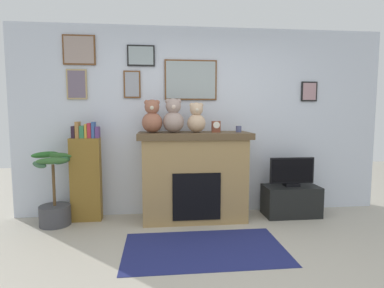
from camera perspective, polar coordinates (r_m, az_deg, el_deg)
name	(u,v)px	position (r m, az deg, el deg)	size (l,w,h in m)	color
ground_plane	(235,283)	(2.95, 7.75, -23.54)	(12.00, 12.00, 0.00)	#B0A898
back_wall	(202,121)	(4.53, 1.81, 4.14)	(5.20, 0.15, 2.60)	silver
fireplace	(194,176)	(4.25, 0.38, -5.71)	(1.47, 0.63, 1.17)	#9A7B4C
bookshelf	(86,175)	(4.41, -18.54, -5.30)	(0.39, 0.16, 1.31)	brown
potted_plant	(54,200)	(4.44, -23.54, -9.17)	(0.54, 0.59, 0.93)	#3F3F44
tv_stand	(291,201)	(4.68, 17.37, -9.71)	(0.75, 0.40, 0.42)	black
television	(292,172)	(4.59, 17.53, -4.88)	(0.62, 0.14, 0.40)	black
area_rug	(204,249)	(3.52, 2.25, -18.29)	(1.69, 1.00, 0.01)	navy
candle_jar	(239,129)	(4.27, 8.39, 2.68)	(0.08, 0.08, 0.08)	#4C517A
mantel_clock	(216,127)	(4.20, 4.33, 3.14)	(0.11, 0.08, 0.15)	brown
teddy_bear_brown	(152,118)	(4.12, -7.18, 4.69)	(0.26, 0.26, 0.43)	#965B45
teddy_bear_grey	(173,117)	(4.13, -3.37, 4.83)	(0.27, 0.27, 0.44)	gray
teddy_bear_tan	(196,119)	(4.15, 0.80, 4.52)	(0.24, 0.24, 0.39)	tan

